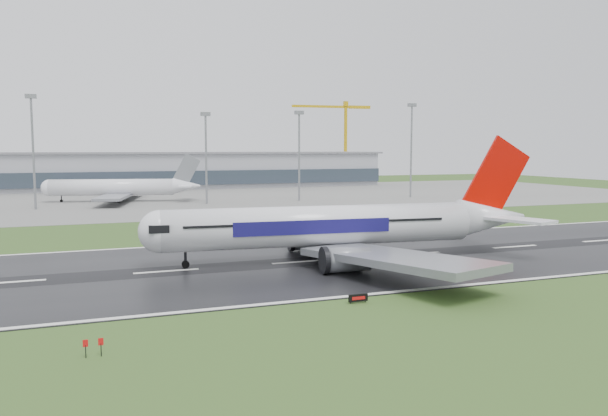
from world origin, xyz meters
name	(u,v)px	position (x,y,z in m)	size (l,w,h in m)	color
ground	(167,272)	(0.00, 0.00, 0.00)	(520.00, 520.00, 0.00)	#2B491B
runway	(167,271)	(0.00, 0.00, 0.05)	(400.00, 45.00, 0.10)	black
apron	(117,200)	(0.00, 125.00, 0.04)	(400.00, 130.00, 0.08)	slate
terminal	(109,171)	(0.00, 185.00, 7.50)	(240.00, 36.00, 15.00)	gray
main_airliner	(348,200)	(27.46, -0.89, 9.28)	(62.21, 59.24, 18.37)	silver
parked_airliner	(119,179)	(0.29, 117.78, 7.59)	(51.24, 47.70, 15.02)	white
tower_crane	(346,142)	(118.15, 200.00, 20.91)	(42.15, 2.30, 41.82)	#C4980D
runway_sign	(358,298)	(17.83, -24.65, 0.52)	(2.30, 0.26, 1.04)	black
floodmast_2	(33,155)	(-23.46, 100.00, 15.58)	(0.64, 0.64, 31.16)	gray
floodmast_3	(206,160)	(25.41, 100.00, 13.62)	(0.64, 0.64, 27.24)	gray
floodmast_4	(299,158)	(56.11, 100.00, 14.16)	(0.64, 0.64, 28.32)	gray
floodmast_5	(411,152)	(98.15, 100.00, 15.91)	(0.64, 0.64, 31.83)	gray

